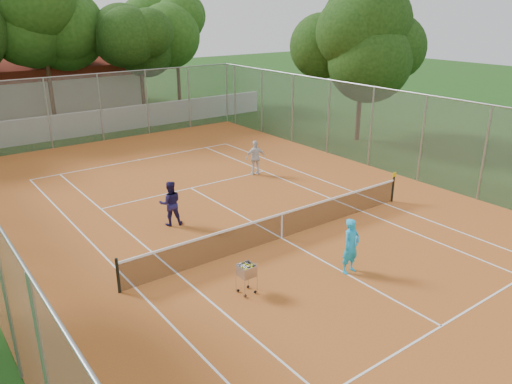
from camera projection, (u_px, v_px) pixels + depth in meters
ground at (281, 239)px, 17.47m from camera, size 120.00×120.00×0.00m
court_pad at (281, 238)px, 17.46m from camera, size 18.00×34.00×0.02m
court_lines at (281, 238)px, 17.46m from camera, size 10.98×23.78×0.01m
tennis_net at (282, 225)px, 17.29m from camera, size 11.88×0.10×0.98m
perimeter_fence at (283, 185)px, 16.77m from camera, size 18.00×34.00×4.00m
boundary_wall at (91, 123)px, 31.50m from camera, size 26.00×0.30×1.50m
clubhouse at (16, 84)px, 37.41m from camera, size 16.40×9.00×4.40m
tropical_trees at (68, 50)px, 32.28m from camera, size 29.00×19.00×10.00m
player_near at (351, 246)px, 14.95m from camera, size 0.66×0.46×1.74m
player_far_left at (170, 203)px, 18.27m from camera, size 1.00×0.89×1.70m
player_far_right at (256, 158)px, 23.83m from camera, size 1.06×0.70×1.67m
ball_hopper at (247, 278)px, 13.96m from camera, size 0.54×0.54×0.97m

